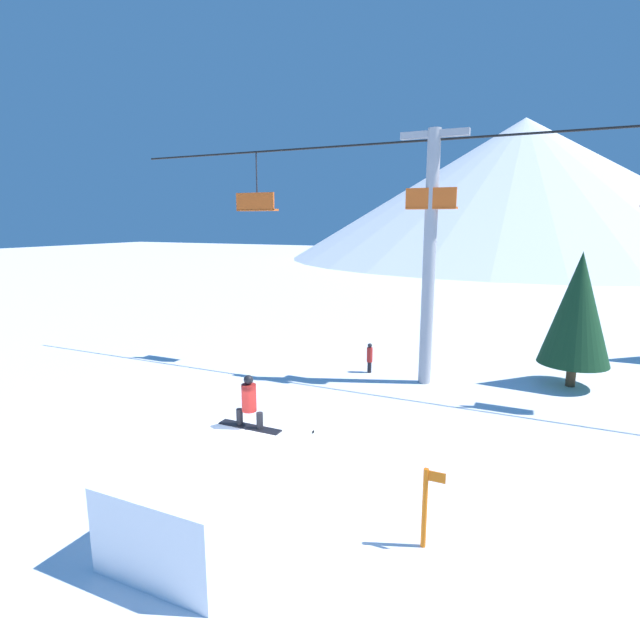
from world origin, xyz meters
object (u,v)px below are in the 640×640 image
distant_skier (370,357)px  pine_tree_near (578,309)px  trail_marker (425,506)px  snow_ramp (215,493)px  snowboarder (249,403)px

distant_skier → pine_tree_near: bearing=11.8°
pine_tree_near → trail_marker: pine_tree_near is taller
snow_ramp → snowboarder: 1.99m
trail_marker → distant_skier: size_ratio=1.30×
snowboarder → trail_marker: 4.19m
snow_ramp → pine_tree_near: (6.65, 12.92, 2.14)m
snowboarder → distant_skier: bearing=93.9°
snow_ramp → trail_marker: snow_ramp is taller
pine_tree_near → snowboarder: bearing=-120.4°
trail_marker → distant_skier: trail_marker is taller
snow_ramp → distant_skier: bearing=93.9°
pine_tree_near → trail_marker: bearing=-103.4°
trail_marker → distant_skier: bearing=114.6°
snowboarder → pine_tree_near: bearing=59.6°
snow_ramp → pine_tree_near: bearing=62.8°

